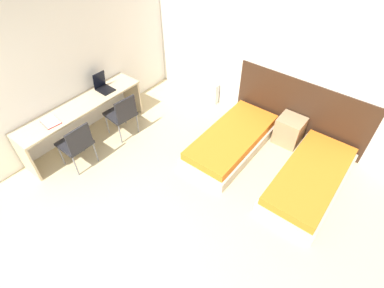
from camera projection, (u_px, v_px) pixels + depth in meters
The scene contains 13 objects.
ground_plane at pixel (82, 273), 3.76m from camera, with size 20.00×20.00×0.00m, color beige.
wall_back at pixel (258, 52), 5.19m from camera, with size 5.50×0.05×2.70m.
wall_left at pixel (78, 59), 5.01m from camera, with size 0.05×5.10×2.70m.
headboard_panel at pixel (299, 110), 5.28m from camera, with size 2.43×0.03×1.13m.
bed_near_window at pixel (232, 140), 5.30m from camera, with size 0.89×1.95×0.33m.
bed_near_door at pixel (310, 179), 4.66m from camera, with size 0.89×1.95×0.33m.
nightstand at pixel (289, 130), 5.35m from camera, with size 0.44×0.42×0.52m.
radiator at pixel (197, 87), 6.44m from camera, with size 1.05×0.12×0.45m.
desk at pixel (82, 112), 5.19m from camera, with size 0.54×2.32×0.75m.
chair_near_laptop at pixel (122, 113), 5.32m from camera, with size 0.50×0.50×0.86m.
chair_near_notebook at pixel (76, 143), 4.77m from camera, with size 0.46×0.46×0.86m.
laptop at pixel (103, 86), 5.39m from camera, with size 0.31×0.26×0.32m.
open_notebook at pixel (51, 122), 4.74m from camera, with size 0.32×0.27×0.02m.
Camera 1 is at (2.08, -0.41, 3.78)m, focal length 28.00 mm.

